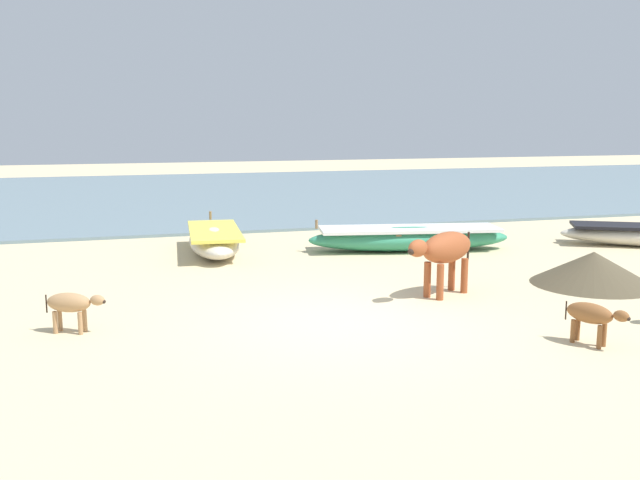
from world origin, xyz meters
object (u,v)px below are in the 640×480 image
at_px(fishing_boat_1, 215,240).
at_px(fishing_boat_3, 409,238).
at_px(calf_far_tan, 71,304).
at_px(calf_near_brown, 592,315).
at_px(cow_adult_rust, 445,250).

bearing_deg(fishing_boat_1, fishing_boat_3, -97.65).
xyz_separation_m(fishing_boat_3, calf_far_tan, (-6.99, -4.46, 0.12)).
height_order(fishing_boat_3, calf_near_brown, fishing_boat_3).
xyz_separation_m(fishing_boat_1, cow_adult_rust, (3.22, -4.88, 0.48)).
bearing_deg(calf_far_tan, fishing_boat_1, 86.39).
height_order(cow_adult_rust, calf_far_tan, cow_adult_rust).
bearing_deg(fishing_boat_1, cow_adult_rust, -142.44).
distance_m(fishing_boat_3, calf_far_tan, 8.29).
distance_m(fishing_boat_1, cow_adult_rust, 5.87).
distance_m(fishing_boat_3, calf_near_brown, 6.94).
bearing_deg(fishing_boat_3, calf_far_tan, 42.44).
relative_size(fishing_boat_1, cow_adult_rust, 2.18).
relative_size(cow_adult_rust, calf_near_brown, 1.91).
relative_size(calf_near_brown, calf_far_tan, 0.97).
distance_m(cow_adult_rust, calf_near_brown, 3.04).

